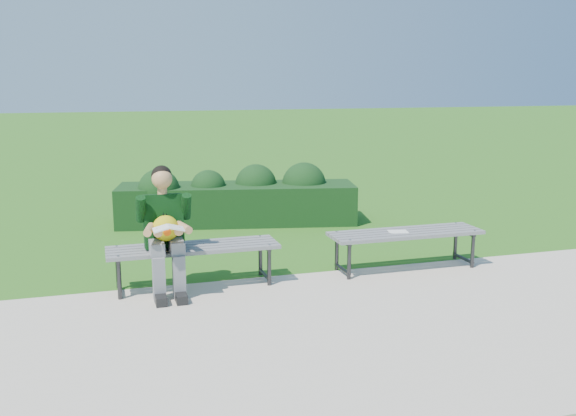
{
  "coord_description": "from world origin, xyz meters",
  "views": [
    {
      "loc": [
        -1.8,
        -6.69,
        2.2
      ],
      "look_at": [
        0.19,
        -0.08,
        0.81
      ],
      "focal_mm": 40.0,
      "sensor_mm": 36.0,
      "label": 1
    }
  ],
  "objects_px": {
    "bench_left": "(193,251)",
    "seated_boy": "(165,227)",
    "bench_right": "(406,236)",
    "paper_sheet": "(398,232)",
    "hedge": "(239,198)"
  },
  "relations": [
    {
      "from": "hedge",
      "to": "paper_sheet",
      "type": "height_order",
      "value": "hedge"
    },
    {
      "from": "bench_left",
      "to": "paper_sheet",
      "type": "distance_m",
      "value": 2.36
    },
    {
      "from": "bench_left",
      "to": "bench_right",
      "type": "height_order",
      "value": "same"
    },
    {
      "from": "bench_left",
      "to": "bench_right",
      "type": "relative_size",
      "value": 1.0
    },
    {
      "from": "paper_sheet",
      "to": "bench_left",
      "type": "bearing_deg",
      "value": 178.73
    },
    {
      "from": "bench_left",
      "to": "seated_boy",
      "type": "bearing_deg",
      "value": -161.88
    },
    {
      "from": "hedge",
      "to": "bench_right",
      "type": "xyz_separation_m",
      "value": [
        1.3,
        -3.08,
        0.02
      ]
    },
    {
      "from": "seated_boy",
      "to": "paper_sheet",
      "type": "relative_size",
      "value": 5.28
    },
    {
      "from": "seated_boy",
      "to": "paper_sheet",
      "type": "bearing_deg",
      "value": 0.99
    },
    {
      "from": "hedge",
      "to": "bench_left",
      "type": "height_order",
      "value": "hedge"
    },
    {
      "from": "bench_right",
      "to": "paper_sheet",
      "type": "relative_size",
      "value": 7.23
    },
    {
      "from": "bench_right",
      "to": "seated_boy",
      "type": "height_order",
      "value": "seated_boy"
    },
    {
      "from": "hedge",
      "to": "bench_left",
      "type": "distance_m",
      "value": 3.24
    },
    {
      "from": "hedge",
      "to": "bench_left",
      "type": "xyz_separation_m",
      "value": [
        -1.16,
        -3.02,
        0.02
      ]
    },
    {
      "from": "hedge",
      "to": "paper_sheet",
      "type": "xyz_separation_m",
      "value": [
        1.2,
        -3.08,
        0.08
      ]
    }
  ]
}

